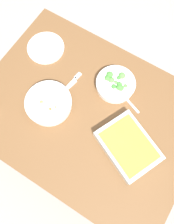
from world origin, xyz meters
TOP-DOWN VIEW (x-y plane):
  - ground_plane at (0.00, 0.00)m, footprint 6.00×6.00m
  - dining_table at (0.00, 0.00)m, footprint 1.20×0.90m
  - stew_bowl at (-0.20, -0.08)m, footprint 0.25×0.25m
  - broccoli_bowl at (0.05, 0.21)m, footprint 0.22×0.22m
  - baking_dish at (0.28, -0.05)m, footprint 0.36×0.32m
  - side_plate at (-0.42, 0.21)m, footprint 0.22×0.22m
  - spoon_by_stew at (-0.17, 0.02)m, footprint 0.06×0.17m
  - spoon_by_broccoli at (0.13, 0.18)m, footprint 0.17×0.08m
  - fork_on_table at (-0.17, 0.11)m, footprint 0.05×0.18m

SIDE VIEW (x-z plane):
  - ground_plane at x=0.00m, z-range 0.00..0.00m
  - dining_table at x=0.00m, z-range 0.28..1.02m
  - fork_on_table at x=-0.17m, z-range 0.74..0.75m
  - spoon_by_stew at x=-0.17m, z-range 0.74..0.75m
  - spoon_by_broccoli at x=0.13m, z-range 0.74..0.75m
  - side_plate at x=-0.42m, z-range 0.74..0.75m
  - broccoli_bowl at x=0.05m, z-range 0.74..0.80m
  - stew_bowl at x=-0.20m, z-range 0.74..0.80m
  - baking_dish at x=0.28m, z-range 0.74..0.80m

